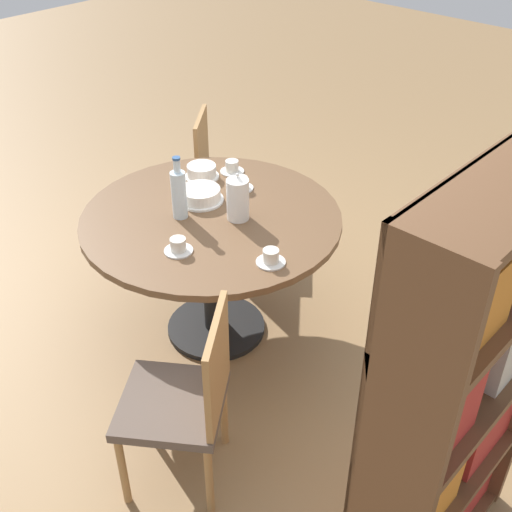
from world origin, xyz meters
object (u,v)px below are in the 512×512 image
at_px(cup_c, 241,184).
at_px(cup_d, 271,258).
at_px(chair_b, 186,397).
at_px(chair_a, 223,176).
at_px(cup_a, 232,167).
at_px(bookshelf, 451,402).
at_px(cake_second, 202,172).
at_px(coffee_pot, 238,198).
at_px(cup_b, 178,246).
at_px(water_bottle, 179,193).
at_px(cake_main, 200,195).

distance_m(cup_c, cup_d, 0.71).
bearing_deg(cup_c, chair_b, 33.47).
bearing_deg(chair_a, cup_a, -166.51).
bearing_deg(cup_c, cup_d, 54.84).
bearing_deg(bookshelf, cake_second, 72.41).
relative_size(coffee_pot, cup_b, 1.86).
bearing_deg(cake_second, bookshelf, 72.41).
bearing_deg(coffee_pot, cake_second, -111.12).
bearing_deg(chair_a, water_bottle, 174.90).
height_order(cake_main, cup_a, cake_main).
bearing_deg(cup_d, chair_b, 10.06).
distance_m(chair_a, chair_b, 1.92).
bearing_deg(cake_main, coffee_pot, 91.88).
bearing_deg(bookshelf, chair_a, 63.96).
relative_size(cup_a, cup_d, 1.00).
bearing_deg(cake_second, water_bottle, 32.15).
bearing_deg(bookshelf, cake_main, 76.35).
relative_size(chair_a, water_bottle, 2.70).
distance_m(chair_a, cup_a, 0.59).
relative_size(bookshelf, coffee_pot, 6.57).
distance_m(cup_a, cup_d, 0.91).
xyz_separation_m(chair_b, water_bottle, (-0.63, -0.71, 0.42)).
height_order(bookshelf, cup_a, bookshelf).
bearing_deg(cake_main, cup_b, 34.37).
xyz_separation_m(chair_b, bookshelf, (-0.40, 0.91, 0.32)).
bearing_deg(chair_b, cup_d, 154.45).
bearing_deg(cup_b, cup_d, 120.64).
height_order(bookshelf, cake_main, bookshelf).
relative_size(cake_main, cake_second, 1.25).
height_order(chair_b, cup_d, chair_b).
xyz_separation_m(chair_a, cup_b, (1.04, 0.77, 0.31)).
bearing_deg(cup_a, chair_a, -128.27).
relative_size(cake_second, cup_c, 1.41).
xyz_separation_m(chair_a, cake_main, (0.65, 0.50, 0.32)).
distance_m(water_bottle, cake_second, 0.43).
bearing_deg(cup_a, cup_d, 55.58).
bearing_deg(cup_c, chair_a, -126.42).
height_order(bookshelf, cup_d, bookshelf).
xyz_separation_m(water_bottle, cake_second, (-0.36, -0.22, -0.10)).
height_order(coffee_pot, cake_second, coffee_pot).
bearing_deg(cup_d, cup_c, -125.16).
distance_m(chair_a, cake_second, 0.65).
relative_size(cup_b, cup_c, 1.00).
relative_size(cup_a, cup_b, 1.00).
relative_size(cake_second, cup_a, 1.41).
bearing_deg(chair_b, cake_main, -172.58).
relative_size(chair_b, bookshelf, 0.54).
distance_m(chair_b, water_bottle, 1.04).
xyz_separation_m(chair_b, cup_a, (-1.15, -0.86, 0.31)).
bearing_deg(cup_b, coffee_pot, -179.43).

